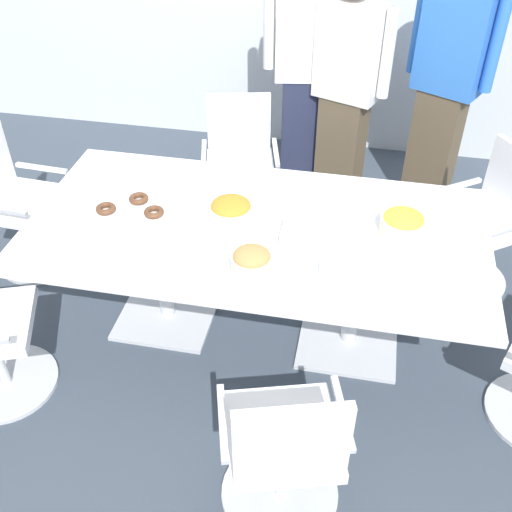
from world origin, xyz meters
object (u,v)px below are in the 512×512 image
(office_chair_1, at_px, (20,209))
(plate_stack, at_px, (344,270))
(office_chair_5, at_px, (483,228))
(person_standing_1, at_px, (347,87))
(snack_bowl_chips_yellow, at_px, (403,222))
(donut_platter, at_px, (130,213))
(office_chair_0, at_px, (240,171))
(snack_bowl_cookies, at_px, (252,260))
(person_standing_0, at_px, (306,65))
(conference_table, at_px, (256,245))
(office_chair_3, at_px, (284,454))
(snack_bowl_chips_orange, at_px, (231,210))
(person_standing_2, at_px, (448,78))
(napkin_pile, at_px, (300,233))

(office_chair_1, xyz_separation_m, plate_stack, (2.10, -0.63, 0.36))
(office_chair_5, distance_m, person_standing_1, 1.36)
(office_chair_1, relative_size, snack_bowl_chips_yellow, 3.88)
(snack_bowl_chips_yellow, relative_size, donut_platter, 0.63)
(office_chair_1, bearing_deg, office_chair_5, 100.71)
(office_chair_0, height_order, snack_bowl_cookies, office_chair_0)
(donut_platter, bearing_deg, snack_bowl_chips_yellow, 6.01)
(person_standing_0, distance_m, plate_stack, 2.01)
(snack_bowl_cookies, bearing_deg, person_standing_1, 81.54)
(snack_bowl_chips_yellow, xyz_separation_m, plate_stack, (-0.27, -0.40, -0.04))
(donut_platter, bearing_deg, conference_table, 3.37)
(office_chair_3, distance_m, plate_stack, 0.89)
(person_standing_0, distance_m, snack_bowl_chips_orange, 1.64)
(office_chair_5, distance_m, plate_stack, 1.34)
(office_chair_1, distance_m, snack_bowl_chips_orange, 1.55)
(office_chair_1, xyz_separation_m, office_chair_3, (1.95, -1.42, 0.00))
(snack_bowl_cookies, height_order, plate_stack, snack_bowl_cookies)
(snack_bowl_chips_yellow, bearing_deg, office_chair_1, 174.38)
(conference_table, height_order, donut_platter, donut_platter)
(office_chair_5, distance_m, snack_bowl_cookies, 1.68)
(conference_table, distance_m, plate_stack, 0.58)
(office_chair_1, height_order, snack_bowl_chips_orange, office_chair_1)
(conference_table, xyz_separation_m, snack_bowl_chips_yellow, (0.75, 0.11, 0.18))
(snack_bowl_cookies, xyz_separation_m, plate_stack, (0.43, 0.06, -0.04))
(person_standing_1, xyz_separation_m, donut_platter, (-1.01, -1.60, -0.12))
(plate_stack, bearing_deg, office_chair_0, 120.70)
(person_standing_2, distance_m, snack_bowl_cookies, 2.19)
(donut_platter, xyz_separation_m, plate_stack, (1.16, -0.25, 0.00))
(snack_bowl_chips_yellow, xyz_separation_m, donut_platter, (-1.43, -0.15, -0.04))
(snack_bowl_chips_yellow, distance_m, snack_bowl_cookies, 0.84)
(plate_stack, bearing_deg, office_chair_1, 163.26)
(office_chair_3, xyz_separation_m, office_chair_5, (0.95, 1.80, 0.00))
(donut_platter, relative_size, plate_stack, 1.56)
(person_standing_0, bearing_deg, office_chair_0, 48.81)
(person_standing_0, height_order, snack_bowl_chips_yellow, person_standing_0)
(conference_table, height_order, office_chair_3, office_chair_3)
(snack_bowl_chips_orange, relative_size, snack_bowl_cookies, 1.18)
(office_chair_5, xyz_separation_m, person_standing_0, (-1.26, 0.94, 0.57))
(office_chair_5, bearing_deg, snack_bowl_cookies, 95.69)
(conference_table, distance_m, office_chair_0, 1.15)
(person_standing_1, bearing_deg, office_chair_0, 56.63)
(office_chair_0, bearing_deg, snack_bowl_chips_orange, 86.29)
(person_standing_0, relative_size, snack_bowl_cookies, 9.12)
(snack_bowl_chips_orange, xyz_separation_m, snack_bowl_cookies, (0.19, -0.39, -0.00))
(person_standing_1, distance_m, donut_platter, 1.90)
(office_chair_3, height_order, person_standing_2, person_standing_2)
(office_chair_1, bearing_deg, snack_bowl_chips_orange, 81.72)
(office_chair_5, distance_m, person_standing_0, 1.67)
(conference_table, xyz_separation_m, office_chair_3, (0.33, -1.08, -0.22))
(napkin_pile, bearing_deg, snack_bowl_chips_orange, 164.40)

